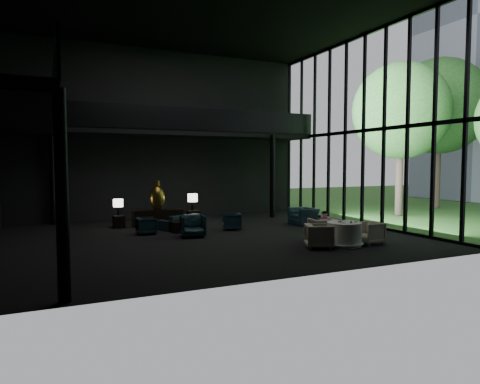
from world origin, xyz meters
name	(u,v)px	position (x,y,z in m)	size (l,w,h in m)	color
floor	(208,237)	(0.00, 0.00, 0.00)	(14.00, 12.00, 0.02)	black
ceiling	(207,8)	(0.00, 0.00, 8.00)	(14.00, 12.00, 0.02)	black
wall_back	(165,135)	(0.00, 6.00, 4.00)	(14.00, 0.04, 8.00)	black
wall_front	(300,102)	(0.00, -6.00, 4.00)	(14.00, 0.04, 8.00)	black
curtain_wall	(363,131)	(6.95, 0.00, 4.00)	(0.20, 12.00, 8.00)	black
mezzanine_left	(16,117)	(-6.00, 0.00, 4.00)	(2.00, 12.00, 0.25)	black
mezzanine_back	(191,134)	(1.00, 5.00, 4.00)	(12.00, 2.00, 0.25)	black
railing_left	(53,98)	(-5.00, 0.00, 4.60)	(0.06, 12.00, 1.00)	black
railing_back	(198,119)	(1.00, 4.00, 4.60)	(12.00, 0.06, 1.00)	black
column_sw	(62,197)	(-5.00, -5.70, 2.00)	(0.24, 0.24, 4.00)	black
column_nw	(52,178)	(-5.00, 5.70, 2.00)	(0.24, 0.24, 4.00)	black
column_ne	(272,176)	(4.80, 4.00, 2.00)	(0.24, 0.24, 4.00)	black
tree_near	(401,111)	(11.00, 2.00, 5.23)	(4.80, 4.80, 7.65)	#382D23
tree_far	(439,106)	(16.00, 4.00, 5.99)	(5.60, 5.60, 8.80)	#382D23
console	(158,218)	(-0.99, 3.48, 0.34)	(2.11, 0.48, 0.67)	black
bronze_urn	(157,197)	(-0.99, 3.54, 1.20)	(0.66, 0.66, 1.23)	olive
side_table_left	(119,222)	(-2.59, 3.54, 0.25)	(0.45, 0.45, 0.50)	black
table_lamp_left	(118,204)	(-2.59, 3.64, 0.98)	(0.40, 0.40, 0.67)	black
side_table_right	(193,217)	(0.61, 3.59, 0.28)	(0.51, 0.51, 0.56)	black
table_lamp_right	(193,198)	(0.61, 3.65, 1.09)	(0.44, 0.44, 0.73)	black
sofa	(181,219)	(-0.29, 2.45, 0.35)	(1.80, 0.52, 0.70)	black
lounge_armchair_west	(147,226)	(-1.90, 1.47, 0.31)	(0.60, 0.56, 0.62)	black
lounge_armchair_east	(232,221)	(1.40, 1.15, 0.34)	(0.67, 0.62, 0.69)	black
lounge_armchair_south	(193,224)	(-0.52, 0.19, 0.48)	(0.93, 0.87, 0.96)	black
window_armchair	(303,213)	(4.79, 1.19, 0.50)	(1.14, 0.74, 1.00)	black
coffee_table	(182,226)	(-0.49, 1.59, 0.21)	(0.92, 0.92, 0.41)	black
dining_table	(344,236)	(3.36, -3.37, 0.33)	(1.24, 1.24, 0.75)	white
dining_chair_north	(323,227)	(3.29, -2.34, 0.46)	(0.90, 0.84, 0.92)	beige
dining_chair_east	(369,232)	(4.32, -3.41, 0.40)	(0.77, 0.72, 0.80)	#ACA593
dining_chair_west	(319,234)	(2.42, -3.35, 0.44)	(0.85, 0.80, 0.88)	#AFAB9F
child	(325,219)	(3.31, -2.39, 0.73)	(0.27, 0.27, 0.57)	#C472A1
plate_a	(343,223)	(3.24, -3.45, 0.76)	(0.24, 0.24, 0.02)	white
plate_b	(344,221)	(3.57, -3.11, 0.76)	(0.25, 0.25, 0.02)	white
saucer	(355,222)	(3.66, -3.51, 0.76)	(0.16, 0.16, 0.01)	white
coffee_cup	(356,221)	(3.69, -3.52, 0.79)	(0.07, 0.07, 0.05)	white
cereal_bowl	(340,221)	(3.27, -3.27, 0.79)	(0.16, 0.16, 0.08)	white
cream_pot	(351,222)	(3.43, -3.63, 0.79)	(0.07, 0.07, 0.08)	#99999E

